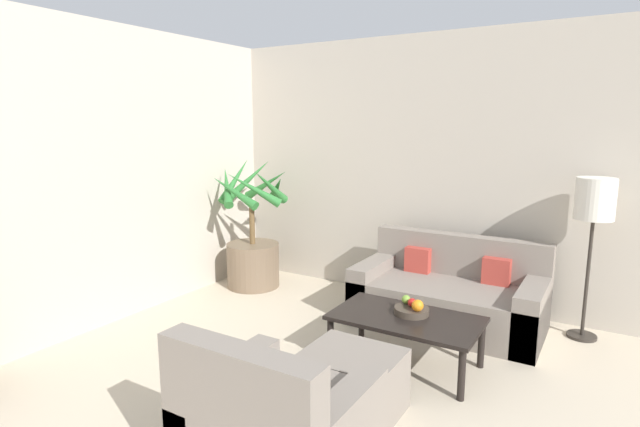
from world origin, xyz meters
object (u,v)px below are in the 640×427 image
floor_lamp (594,207)px  coffee_table (406,322)px  orange_fruit (418,306)px  apple_green (406,299)px  fruit_bowl (412,311)px  armchair (276,427)px  ottoman (352,382)px  apple_red (412,302)px  potted_palm (253,247)px  sofa_loveseat (449,296)px

floor_lamp → coffee_table: (-1.12, -1.27, -0.80)m
orange_fruit → apple_green: bearing=141.4°
coffee_table → fruit_bowl: (0.02, 0.07, 0.07)m
fruit_bowl → armchair: 1.57m
floor_lamp → ottoman: size_ratio=2.33×
apple_red → apple_green: size_ratio=0.96×
coffee_table → apple_red: 0.16m
armchair → orange_fruit: bearing=82.4°
potted_palm → armchair: bearing=-49.2°
apple_green → orange_fruit: size_ratio=0.77×
fruit_bowl → floor_lamp: bearing=47.2°
apple_red → apple_green: (-0.06, 0.04, 0.00)m
orange_fruit → armchair: armchair is taller
sofa_loveseat → orange_fruit: 0.97m
coffee_table → armchair: armchair is taller
armchair → coffee_table: bearing=85.3°
fruit_bowl → ottoman: (-0.07, -0.83, -0.22)m
floor_lamp → ottoman: 2.53m
sofa_loveseat → potted_palm: bearing=-178.1°
orange_fruit → armchair: bearing=-97.6°
sofa_loveseat → ottoman: size_ratio=2.76×
fruit_bowl → sofa_loveseat: bearing=88.5°
ottoman → potted_palm: bearing=142.1°
sofa_loveseat → coffee_table: bearing=-92.4°
floor_lamp → apple_red: (-1.11, -1.18, -0.67)m
armchair → ottoman: armchair is taller
floor_lamp → armchair: (-1.25, -2.76, -0.87)m
sofa_loveseat → floor_lamp: floor_lamp is taller
coffee_table → orange_fruit: size_ratio=12.35×
apple_red → orange_fruit: 0.10m
potted_palm → coffee_table: potted_palm is taller
floor_lamp → coffee_table: bearing=-131.6°
coffee_table → apple_green: (-0.05, 0.13, 0.13)m
apple_red → apple_green: bearing=149.8°
fruit_bowl → armchair: size_ratio=0.30×
potted_palm → floor_lamp: 3.39m
potted_palm → ottoman: bearing=-37.9°
potted_palm → sofa_loveseat: (2.21, 0.07, -0.19)m
apple_red → ottoman: (-0.07, -0.85, -0.28)m
apple_red → armchair: (-0.13, -1.58, -0.20)m
orange_fruit → armchair: size_ratio=0.10×
apple_red → ottoman: size_ratio=0.11×
floor_lamp → ottoman: bearing=-120.2°
armchair → ottoman: size_ratio=1.47×
sofa_loveseat → apple_red: sofa_loveseat is taller
potted_palm → floor_lamp: potted_palm is taller
fruit_bowl → orange_fruit: size_ratio=2.98×
sofa_loveseat → apple_green: sofa_loveseat is taller
floor_lamp → fruit_bowl: 1.79m
coffee_table → armchair: 1.50m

